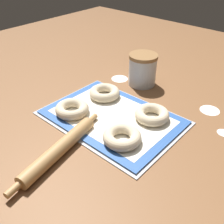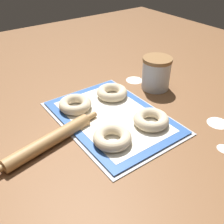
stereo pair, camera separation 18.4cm
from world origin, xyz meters
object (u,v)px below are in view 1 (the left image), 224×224
at_px(bagel_front_left, 72,109).
at_px(bagel_back_right, 152,115).
at_px(bagel_front_right, 122,137).
at_px(baking_tray, 112,118).
at_px(bagel_back_left, 105,93).
at_px(rolling_pin, 59,149).
at_px(flour_canister, 143,70).

distance_m(bagel_front_left, bagel_back_right, 0.32).
bearing_deg(bagel_front_right, baking_tray, 144.44).
xyz_separation_m(bagel_front_left, bagel_back_left, (0.01, 0.18, 0.00)).
bearing_deg(bagel_back_right, rolling_pin, -108.86).
bearing_deg(baking_tray, bagel_back_left, 143.98).
bearing_deg(flour_canister, rolling_pin, -81.26).
relative_size(bagel_back_left, flour_canister, 0.89).
height_order(bagel_back_left, rolling_pin, bagel_back_left).
distance_m(bagel_front_right, rolling_pin, 0.22).
height_order(baking_tray, bagel_front_right, bagel_front_right).
bearing_deg(bagel_front_right, flour_canister, 117.65).
relative_size(bagel_back_left, bagel_back_right, 1.00).
relative_size(bagel_front_left, bagel_back_left, 1.00).
xyz_separation_m(bagel_front_left, rolling_pin, (0.14, -0.18, -0.01)).
distance_m(baking_tray, bagel_front_left, 0.16).
distance_m(baking_tray, bagel_back_right, 0.16).
height_order(bagel_front_right, bagel_back_left, same).
bearing_deg(bagel_front_left, flour_canister, 83.08).
relative_size(flour_canister, rolling_pin, 0.35).
relative_size(bagel_front_left, flour_canister, 0.89).
xyz_separation_m(bagel_front_right, rolling_pin, (-0.12, -0.18, -0.01)).
bearing_deg(bagel_back_left, flour_canister, 80.06).
relative_size(baking_tray, bagel_front_right, 3.96).
xyz_separation_m(flour_canister, rolling_pin, (0.09, -0.58, -0.05)).
height_order(bagel_back_right, flour_canister, flour_canister).
bearing_deg(bagel_front_left, bagel_back_left, 86.89).
distance_m(bagel_front_left, bagel_front_right, 0.26).
height_order(bagel_back_left, bagel_back_right, same).
bearing_deg(bagel_back_right, bagel_front_right, -90.03).
height_order(baking_tray, bagel_back_right, bagel_back_right).
distance_m(bagel_back_left, bagel_back_right, 0.25).
bearing_deg(bagel_back_right, baking_tray, -144.86).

